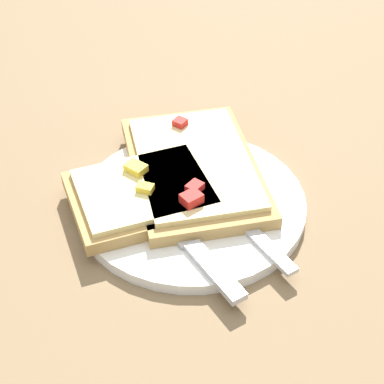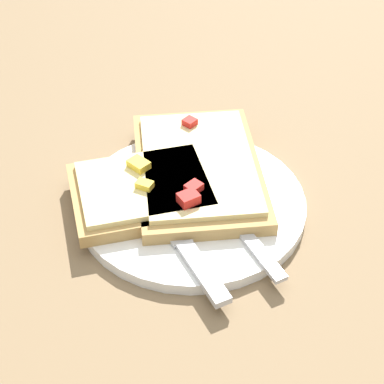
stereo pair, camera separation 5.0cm
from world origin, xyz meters
TOP-DOWN VIEW (x-y plane):
  - ground_plane at (0.00, 0.00)m, footprint 4.00×4.00m
  - plate at (0.00, 0.00)m, footprint 0.23×0.23m
  - fork at (0.02, -0.02)m, footprint 0.08×0.21m
  - knife at (-0.05, -0.03)m, footprint 0.08×0.20m
  - pizza_slice_main at (0.03, 0.02)m, footprint 0.22×0.23m
  - pizza_slice_corner at (-0.03, 0.04)m, footprint 0.18×0.17m
  - crumb_scatter at (0.01, 0.02)m, footprint 0.05×0.10m

SIDE VIEW (x-z plane):
  - ground_plane at x=0.00m, z-range 0.00..0.00m
  - plate at x=0.00m, z-range 0.00..0.01m
  - fork at x=0.02m, z-range 0.01..0.02m
  - knife at x=-0.05m, z-range 0.01..0.02m
  - crumb_scatter at x=0.01m, z-range 0.01..0.02m
  - pizza_slice_main at x=0.03m, z-range 0.01..0.04m
  - pizza_slice_corner at x=-0.03m, z-range 0.01..0.04m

